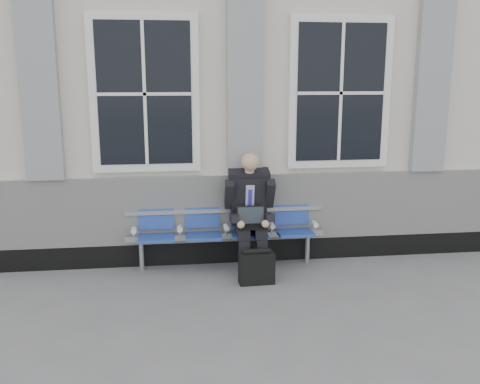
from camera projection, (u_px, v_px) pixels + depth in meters
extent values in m
plane|color=slate|center=(341.00, 302.00, 5.97)|extent=(70.00, 70.00, 0.00)
cube|color=beige|center=(281.00, 98.00, 8.91)|extent=(14.00, 4.00, 4.20)
cube|color=black|center=(309.00, 248.00, 7.36)|extent=(14.00, 0.10, 0.30)
cube|color=silver|center=(310.00, 206.00, 7.22)|extent=(14.00, 0.08, 0.90)
cube|color=gray|center=(39.00, 82.00, 6.43)|extent=(0.45, 0.14, 2.40)
cube|color=gray|center=(245.00, 81.00, 6.74)|extent=(0.45, 0.14, 2.40)
cube|color=gray|center=(432.00, 81.00, 7.05)|extent=(0.45, 0.14, 2.40)
cube|color=white|center=(145.00, 94.00, 6.63)|extent=(1.35, 0.10, 1.95)
cube|color=black|center=(145.00, 94.00, 6.58)|extent=(1.15, 0.02, 1.75)
cube|color=white|center=(340.00, 93.00, 6.94)|extent=(1.35, 0.10, 1.95)
cube|color=black|center=(341.00, 93.00, 6.89)|extent=(1.15, 0.02, 1.75)
cube|color=#9EA0A3|center=(226.00, 236.00, 7.00)|extent=(2.60, 0.07, 0.07)
cube|color=#9EA0A3|center=(225.00, 210.00, 7.05)|extent=(2.60, 0.05, 0.05)
cylinder|color=#9EA0A3|center=(142.00, 255.00, 6.91)|extent=(0.06, 0.06, 0.39)
cylinder|color=#9EA0A3|center=(307.00, 249.00, 7.18)|extent=(0.06, 0.06, 0.39)
cube|color=#21409C|center=(156.00, 238.00, 6.80)|extent=(0.46, 0.42, 0.07)
cube|color=#21409C|center=(156.00, 214.00, 6.95)|extent=(0.46, 0.10, 0.40)
cube|color=#21409C|center=(203.00, 236.00, 6.88)|extent=(0.46, 0.42, 0.07)
cube|color=#21409C|center=(202.00, 212.00, 7.02)|extent=(0.46, 0.10, 0.40)
cube|color=#21409C|center=(250.00, 234.00, 6.95)|extent=(0.46, 0.42, 0.07)
cube|color=#21409C|center=(247.00, 211.00, 7.10)|extent=(0.46, 0.10, 0.40)
cube|color=#21409C|center=(295.00, 233.00, 7.02)|extent=(0.46, 0.42, 0.07)
cube|color=#21409C|center=(291.00, 210.00, 7.17)|extent=(0.46, 0.10, 0.40)
cylinder|color=white|center=(134.00, 230.00, 6.77)|extent=(0.07, 0.12, 0.07)
cylinder|color=white|center=(180.00, 229.00, 6.85)|extent=(0.07, 0.12, 0.07)
cylinder|color=white|center=(226.00, 227.00, 6.92)|extent=(0.07, 0.12, 0.07)
cylinder|color=white|center=(272.00, 226.00, 7.00)|extent=(0.07, 0.12, 0.07)
cylinder|color=white|center=(315.00, 224.00, 7.07)|extent=(0.07, 0.12, 0.07)
cube|color=black|center=(245.00, 276.00, 6.62)|extent=(0.12, 0.28, 0.10)
cube|color=black|center=(262.00, 275.00, 6.64)|extent=(0.12, 0.28, 0.10)
cube|color=black|center=(244.00, 259.00, 6.64)|extent=(0.13, 0.14, 0.47)
cube|color=black|center=(262.00, 258.00, 6.66)|extent=(0.13, 0.14, 0.47)
cube|color=black|center=(242.00, 230.00, 6.81)|extent=(0.16, 0.49, 0.15)
cube|color=black|center=(259.00, 230.00, 6.83)|extent=(0.16, 0.49, 0.15)
cube|color=black|center=(249.00, 199.00, 6.95)|extent=(0.46, 0.38, 0.69)
cube|color=#AEBDE5|center=(250.00, 199.00, 6.82)|extent=(0.11, 0.10, 0.39)
cube|color=#332AC6|center=(250.00, 201.00, 6.81)|extent=(0.05, 0.08, 0.32)
cube|color=black|center=(249.00, 175.00, 6.85)|extent=(0.53, 0.27, 0.16)
cylinder|color=#D5A885|center=(250.00, 169.00, 6.78)|extent=(0.12, 0.12, 0.11)
sphere|color=#D5A885|center=(250.00, 162.00, 6.69)|extent=(0.23, 0.23, 0.23)
cube|color=black|center=(229.00, 194.00, 6.80)|extent=(0.11, 0.31, 0.40)
cube|color=black|center=(270.00, 193.00, 6.85)|extent=(0.11, 0.31, 0.40)
cube|color=black|center=(234.00, 218.00, 6.67)|extent=(0.10, 0.34, 0.15)
cube|color=black|center=(269.00, 217.00, 6.72)|extent=(0.10, 0.34, 0.15)
sphere|color=#D5A885|center=(241.00, 225.00, 6.54)|extent=(0.10, 0.10, 0.10)
sphere|color=#D5A885|center=(265.00, 224.00, 6.57)|extent=(0.10, 0.10, 0.10)
cube|color=black|center=(252.00, 227.00, 6.65)|extent=(0.36, 0.26, 0.02)
cube|color=black|center=(251.00, 215.00, 6.75)|extent=(0.36, 0.10, 0.23)
cube|color=black|center=(251.00, 215.00, 6.74)|extent=(0.33, 0.08, 0.20)
cube|color=black|center=(257.00, 268.00, 6.47)|extent=(0.43, 0.20, 0.38)
cylinder|color=black|center=(257.00, 252.00, 6.42)|extent=(0.34, 0.08, 0.07)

